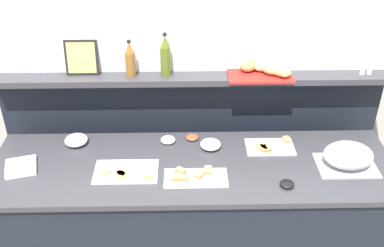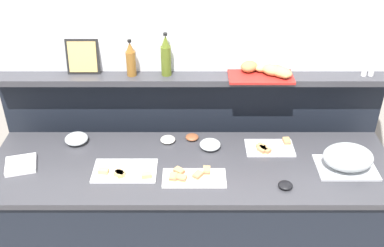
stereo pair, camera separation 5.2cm
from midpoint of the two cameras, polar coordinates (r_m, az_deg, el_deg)
The scene contains 19 objects.
ground_plane at distance 3.72m, azimuth -0.51°, elevation -10.34°, with size 12.00×12.00×0.00m, color gray.
buffet_counter at distance 2.98m, azimuth -0.39°, elevation -11.87°, with size 2.37×0.69×0.88m.
back_ledge_unit at distance 3.25m, azimuth -0.54°, elevation -2.78°, with size 2.51×0.22×1.24m.
sandwich_platter_rear at distance 2.66m, azimuth -8.81°, elevation -5.99°, with size 0.36×0.22×0.04m.
sandwich_platter_front at distance 2.59m, azimuth -0.38°, elevation -6.63°, with size 0.36×0.17×0.04m.
sandwich_platter_side at distance 2.86m, azimuth 9.10°, elevation -2.85°, with size 0.29×0.18×0.04m.
serving_cloche at distance 2.78m, azimuth 18.29°, elevation -3.88°, with size 0.34×0.24×0.17m.
glass_bowl_large at distance 2.95m, azimuth -14.66°, elevation -2.05°, with size 0.14×0.14×0.06m.
glass_bowl_medium at distance 2.82m, azimuth 1.78°, elevation -2.64°, with size 0.13×0.13×0.05m.
condiment_bowl_red at distance 2.90m, azimuth -0.46°, elevation -1.70°, with size 0.08×0.08×0.03m, color brown.
condiment_bowl_teal at distance 2.58m, azimuth 11.13°, elevation -7.37°, with size 0.08×0.08×0.03m, color black.
condiment_bowl_dark at distance 2.88m, azimuth -3.51°, elevation -2.04°, with size 0.09×0.09×0.03m, color silver.
napkin_stack at distance 2.84m, azimuth -20.96°, elevation -5.06°, with size 0.17×0.17×0.03m, color white.
vinegar_bottle_amber at distance 2.87m, azimuth -8.20°, elevation 7.76°, with size 0.06×0.06×0.24m.
olive_oil_bottle at distance 2.85m, azimuth -3.85°, elevation 8.27°, with size 0.06×0.06×0.28m.
salt_shaker at distance 3.07m, azimuth 20.00°, elevation 6.52°, with size 0.03×0.03×0.09m.
pepper_shaker at distance 3.09m, azimuth 20.77°, elevation 6.49°, with size 0.03×0.03×0.09m.
bread_basket at distance 2.91m, azimuth 8.64°, elevation 6.52°, with size 0.40×0.26×0.08m.
framed_picture at distance 2.95m, azimuth -14.04°, elevation 7.92°, with size 0.20×0.05×0.22m.
Camera 1 is at (-0.05, -2.14, 2.52)m, focal length 42.99 mm.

